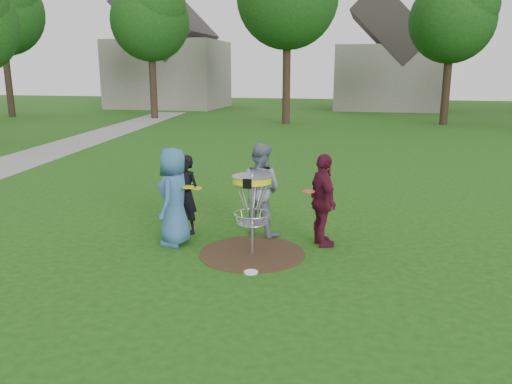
% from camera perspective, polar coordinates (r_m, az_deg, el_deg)
% --- Properties ---
extents(ground, '(100.00, 100.00, 0.00)m').
position_cam_1_polar(ground, '(8.51, -0.45, -7.02)').
color(ground, '#19470F').
rests_on(ground, ground).
extents(dirt_patch, '(1.80, 1.80, 0.01)m').
position_cam_1_polar(dirt_patch, '(8.51, -0.45, -7.00)').
color(dirt_patch, '#47331E').
rests_on(dirt_patch, ground).
extents(concrete_path, '(7.75, 39.92, 0.02)m').
position_cam_1_polar(concrete_path, '(19.93, -23.87, 3.81)').
color(concrete_path, '#9E9E99').
rests_on(concrete_path, ground).
extents(player_blue, '(0.58, 0.86, 1.73)m').
position_cam_1_polar(player_blue, '(8.86, -9.35, -0.52)').
color(player_blue, '#335E8D').
rests_on(player_blue, ground).
extents(player_black, '(0.64, 0.55, 1.50)m').
position_cam_1_polar(player_black, '(9.44, -7.99, -0.32)').
color(player_black, black).
rests_on(player_black, ground).
extents(player_grey, '(1.01, 0.90, 1.73)m').
position_cam_1_polar(player_grey, '(9.29, 0.47, 0.32)').
color(player_grey, slate).
rests_on(player_grey, ground).
extents(player_maroon, '(0.79, 1.04, 1.64)m').
position_cam_1_polar(player_maroon, '(8.74, 7.67, -0.97)').
color(player_maroon, '#541327').
rests_on(player_maroon, ground).
extents(disc_on_grass, '(0.22, 0.22, 0.02)m').
position_cam_1_polar(disc_on_grass, '(7.73, -0.58, -9.15)').
color(disc_on_grass, white).
rests_on(disc_on_grass, ground).
extents(disc_golf_basket, '(0.66, 0.67, 1.38)m').
position_cam_1_polar(disc_golf_basket, '(8.21, -0.46, -0.35)').
color(disc_golf_basket, '#9EA0A5').
rests_on(disc_golf_basket, ground).
extents(held_discs, '(2.31, 0.86, 0.16)m').
position_cam_1_polar(held_discs, '(8.81, -2.18, 0.56)').
color(held_discs, yellow).
rests_on(held_discs, ground).
extents(tree_row, '(51.20, 17.42, 9.90)m').
position_cam_1_polar(tree_row, '(28.64, 10.56, 19.81)').
color(tree_row, '#38281C').
rests_on(tree_row, ground).
extents(house_row, '(44.50, 10.65, 11.62)m').
position_cam_1_polar(house_row, '(40.95, 17.50, 14.60)').
color(house_row, gray).
rests_on(house_row, ground).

